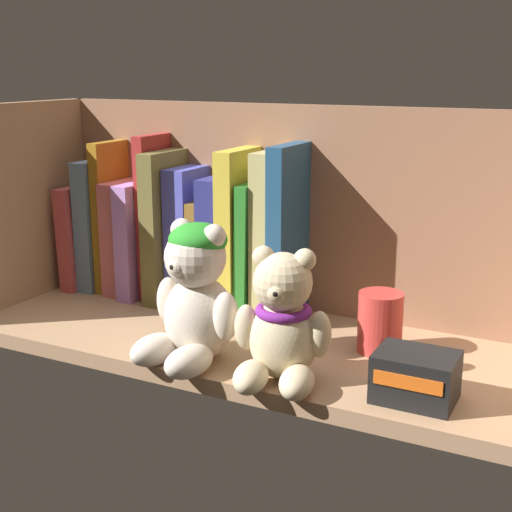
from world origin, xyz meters
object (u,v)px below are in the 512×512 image
book_6 (174,224)px  small_product_box (416,377)px  book_3 (132,235)px  book_2 (118,215)px  book_13 (296,231)px  pillar_candle (380,322)px  book_10 (246,229)px  book_7 (192,234)px  book_8 (210,251)px  teddy_bear_larger (194,296)px  book_1 (105,223)px  book_4 (149,237)px  book_11 (261,246)px  book_5 (161,216)px  book_9 (227,241)px  teddy_bear_smaller (282,326)px  book_0 (92,233)px  book_12 (278,233)px

book_6 → small_product_box: (42.25, -18.89, -8.52)cm
book_3 → book_2: bearing=180.0°
book_2 → book_13: size_ratio=0.95×
book_6 → pillar_candle: bearing=-12.3°
book_10 → book_7: bearing=180.0°
book_8 → book_7: bearing=180.0°
book_13 → teddy_bear_larger: book_13 is taller
book_1 → book_7: bearing=0.0°
book_3 → book_4: book_4 is taller
book_11 → book_8: bearing=180.0°
book_5 → book_8: size_ratio=1.58×
book_9 → teddy_bear_smaller: size_ratio=1.26×
book_7 → book_8: book_7 is taller
book_8 → small_product_box: bearing=-27.7°
teddy_bear_larger → book_0: bearing=147.7°
teddy_bear_larger → book_10: bearing=100.3°
book_6 → pillar_candle: size_ratio=2.97×
book_2 → book_6: (10.45, 0.00, -0.40)cm
book_4 → book_1: bearing=180.0°
teddy_bear_larger → pillar_candle: teddy_bear_larger is taller
book_5 → book_8: bearing=0.0°
book_0 → book_3: 8.07cm
book_4 → book_12: (21.92, 0.00, 2.88)cm
book_2 → book_13: bearing=0.0°
book_6 → book_10: size_ratio=0.96×
book_6 → book_9: bearing=0.0°
book_3 → book_7: book_7 is taller
book_2 → teddy_bear_smaller: size_ratio=1.52×
book_1 → book_11: size_ratio=1.07×
book_1 → book_12: (30.20, 0.00, 1.52)cm
book_8 → pillar_candle: 29.78cm
book_9 → book_4: bearing=180.0°
book_4 → book_10: size_ratio=0.75×
book_0 → book_2: size_ratio=0.70×
book_10 → teddy_bear_larger: (3.64, -20.11, -3.63)cm
book_7 → pillar_candle: 33.04cm
book_12 → book_13: (2.76, 0.00, 0.53)cm
book_1 → book_12: book_12 is taller
book_8 → book_4: bearing=180.0°
book_2 → small_product_box: size_ratio=2.76×
book_1 → book_11: (27.67, 0.00, -0.65)cm
book_3 → book_8: book_3 is taller
small_product_box → teddy_bear_smaller: bearing=-172.5°
book_9 → small_product_box: book_9 is taller
book_4 → book_5: book_5 is taller
book_2 → pillar_candle: bearing=-9.5°
book_0 → book_4: (11.13, 0.00, 0.68)cm
book_10 → pillar_candle: 24.99cm
book_3 → book_13: book_13 is taller
book_8 → small_product_box: 40.95cm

